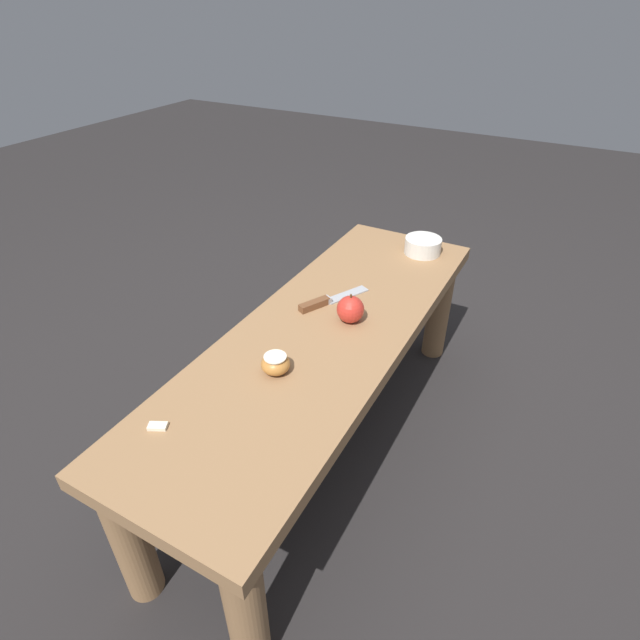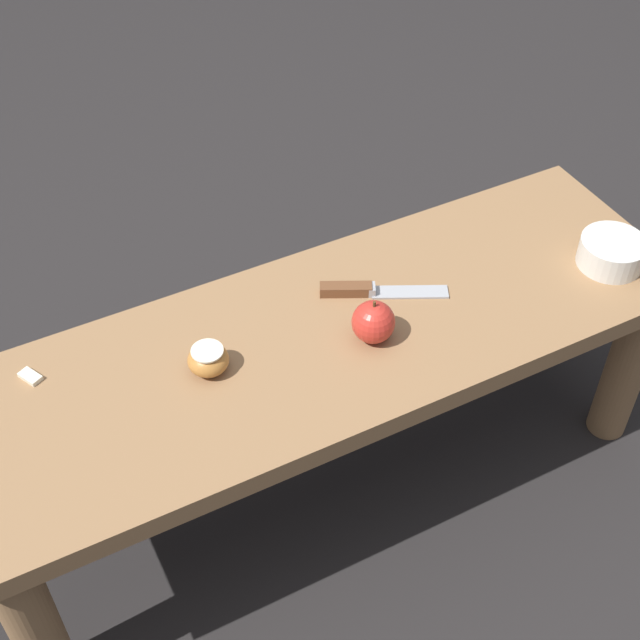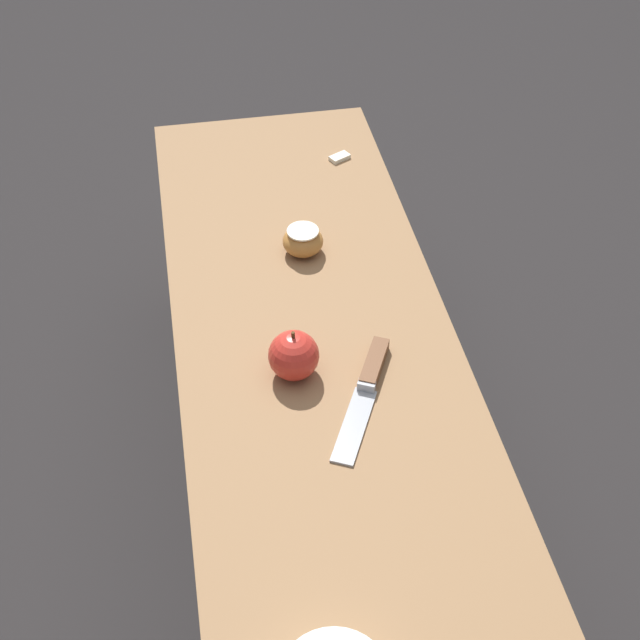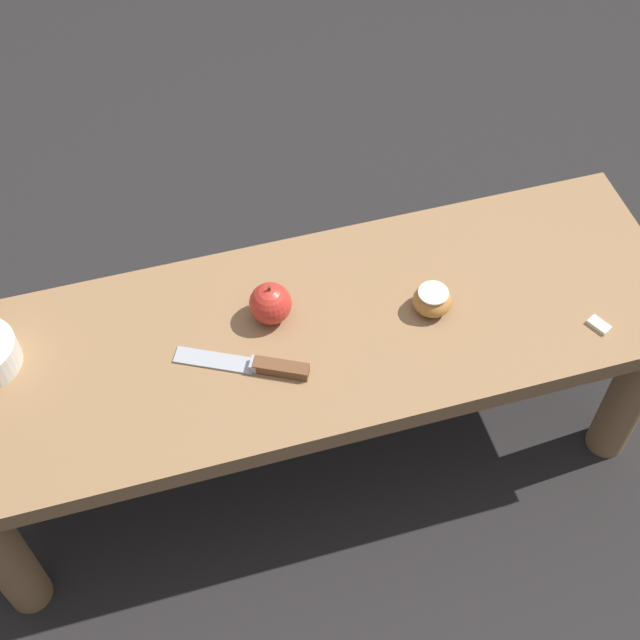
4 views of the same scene
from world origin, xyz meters
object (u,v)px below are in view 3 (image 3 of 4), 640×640
(knife, at_px, (369,381))
(apple_cut, at_px, (303,241))
(wooden_bench, at_px, (316,379))
(apple_whole, at_px, (294,355))

(knife, relative_size, apple_cut, 3.19)
(knife, xyz_separation_m, apple_cut, (0.31, 0.04, 0.02))
(wooden_bench, relative_size, knife, 6.06)
(wooden_bench, distance_m, apple_cut, 0.24)
(wooden_bench, relative_size, apple_cut, 19.36)
(apple_whole, bearing_deg, knife, -112.34)
(apple_whole, bearing_deg, apple_cut, -12.28)
(wooden_bench, height_order, apple_whole, apple_whole)
(knife, bearing_deg, wooden_bench, -124.30)
(wooden_bench, height_order, knife, knife)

